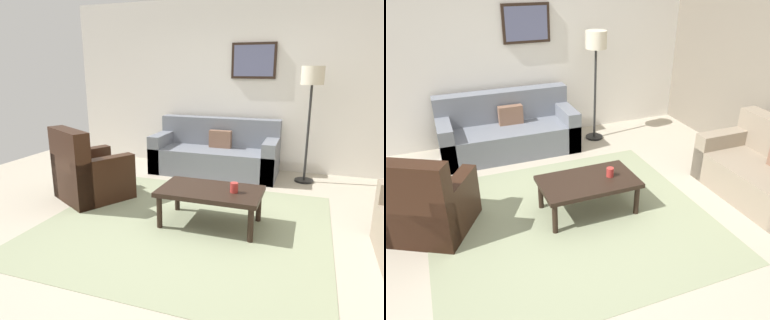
# 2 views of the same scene
# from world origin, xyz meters

# --- Properties ---
(ground_plane) EXTENTS (8.00, 8.00, 0.00)m
(ground_plane) POSITION_xyz_m (0.00, 0.00, 0.00)
(ground_plane) COLOR #B2A893
(rear_partition) EXTENTS (6.00, 0.12, 2.80)m
(rear_partition) POSITION_xyz_m (0.00, 2.60, 1.40)
(rear_partition) COLOR silver
(rear_partition) RESTS_ON ground_plane
(area_rug) EXTENTS (3.05, 2.78, 0.01)m
(area_rug) POSITION_xyz_m (0.00, 0.00, 0.00)
(area_rug) COLOR gray
(area_rug) RESTS_ON ground_plane
(couch_main) EXTENTS (2.01, 0.86, 0.88)m
(couch_main) POSITION_xyz_m (-0.23, 2.12, 0.30)
(couch_main) COLOR slate
(couch_main) RESTS_ON ground_plane
(armchair_leather) EXTENTS (1.09, 1.09, 0.95)m
(armchair_leather) POSITION_xyz_m (-1.48, 0.35, 0.31)
(armchair_leather) COLOR black
(armchair_leather) RESTS_ON ground_plane
(coffee_table) EXTENTS (1.10, 0.64, 0.41)m
(coffee_table) POSITION_xyz_m (0.26, 0.11, 0.36)
(coffee_table) COLOR black
(coffee_table) RESTS_ON ground_plane
(cup) EXTENTS (0.08, 0.08, 0.11)m
(cup) POSITION_xyz_m (0.52, 0.10, 0.46)
(cup) COLOR #B2332D
(cup) RESTS_ON coffee_table
(lamp_standing) EXTENTS (0.32, 0.32, 1.71)m
(lamp_standing) POSITION_xyz_m (1.19, 2.04, 1.41)
(lamp_standing) COLOR black
(lamp_standing) RESTS_ON ground_plane
(framed_artwork) EXTENTS (0.72, 0.04, 0.57)m
(framed_artwork) POSITION_xyz_m (0.26, 2.51, 1.80)
(framed_artwork) COLOR black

